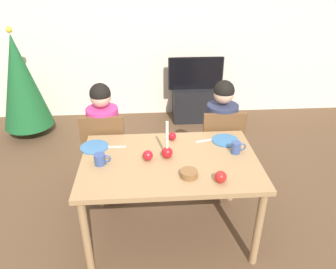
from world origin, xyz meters
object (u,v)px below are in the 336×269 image
Objects in this scene: person_left_child at (105,142)px; apple_by_right_mug at (172,136)px; tv_stand at (194,104)px; plate_right at (225,140)px; chair_right at (220,145)px; person_right_child at (220,138)px; plate_left at (94,147)px; bowl_walnuts at (189,174)px; dining_table at (170,169)px; chair_left at (105,149)px; mug_right at (236,148)px; christmas_tree at (21,82)px; apple_by_left_plate at (148,155)px; candle_centerpiece at (167,150)px; tv at (196,73)px; apple_near_candle at (221,177)px; mug_left at (100,159)px.

apple_by_right_mug is at bearing -26.71° from person_left_child.
tv_stand is 2.10m from plate_right.
chair_right reaches higher than tv_stand.
person_right_child is 1.25m from plate_left.
plate_right is 1.83× the size of bowl_walnuts.
dining_table is 2.19× the size of tv_stand.
person_left_child reaches higher than chair_right.
chair_left is 0.77× the size of person_right_child.
mug_right is (0.04, -0.20, 0.04)m from plate_right.
christmas_tree reaches higher than apple_by_left_plate.
plate_right is at bearing 52.46° from bowl_walnuts.
mug_right is 0.56m from apple_by_right_mug.
christmas_tree is at bearing 131.28° from chair_left.
candle_centerpiece is at bearing -102.54° from apple_by_right_mug.
apple_by_right_mug is (0.04, 0.32, 0.12)m from dining_table.
tv is at bearing 88.96° from plate_right.
apple_by_right_mug is (-0.50, -1.98, 0.08)m from tv.
person_right_child reaches higher than chair_left.
plate_left is at bearing 147.80° from bowl_walnuts.
bowl_walnuts reaches higher than plate_right.
apple_by_left_plate reaches higher than apple_by_right_mug.
person_right_child is 1.00m from apple_near_candle.
mug_right reaches higher than dining_table.
mug_left is (1.24, -1.99, 0.04)m from christmas_tree.
mug_right is at bearing 3.20° from candle_centerpiece.
mug_right is (0.00, -2.23, 0.56)m from tv_stand.
apple_near_candle is at bearing -32.55° from apple_by_left_plate.
dining_table is 0.57m from mug_right.
person_right_child is 14.32× the size of apple_by_left_plate.
tv is 2.37m from plate_left.
apple_near_candle reaches higher than tv_stand.
dining_table is 19.70× the size of apple_by_right_mug.
apple_by_right_mug is at bearing -147.97° from person_right_child.
plate_right is 2.86× the size of apple_by_left_plate.
plate_right is at bearing -18.84° from person_left_child.
apple_near_candle is at bearing -20.33° from bowl_walnuts.
apple_near_candle reaches higher than plate_left.
apple_by_right_mug is at bearing -42.05° from christmas_tree.
chair_right is 7.04× the size of bowl_walnuts.
plate_left is 2.68× the size of apple_near_candle.
mug_left is 1.01× the size of bowl_walnuts.
christmas_tree reaches higher than plate_right.
christmas_tree is 20.36× the size of apple_by_right_mug.
mug_left is at bearing -114.94° from tv.
tv_stand is 0.81× the size of tv.
apple_near_candle reaches higher than dining_table.
person_left_child is 9.16× the size of bowl_walnuts.
mug_left is (-0.54, -0.02, 0.13)m from dining_table.
candle_centerpiece is 1.36× the size of plate_right.
mug_left is 0.68m from apple_by_right_mug.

